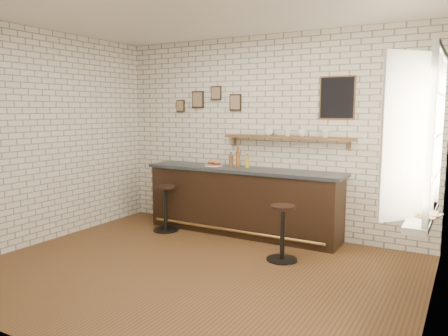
{
  "coord_description": "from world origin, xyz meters",
  "views": [
    {
      "loc": [
        2.75,
        -4.11,
        1.89
      ],
      "look_at": [
        -0.09,
        0.9,
        1.11
      ],
      "focal_mm": 35.0,
      "sensor_mm": 36.0,
      "label": 1
    }
  ],
  "objects_px": {
    "bitters_bottle_amber": "(238,159)",
    "book_upper": "(419,212)",
    "shelf_cup_b": "(288,133)",
    "bar_stool_right": "(282,231)",
    "ciabatta_sandwich": "(214,163)",
    "shelf_cup_a": "(269,132)",
    "bitters_bottle_white": "(237,160)",
    "bitters_bottle_brown": "(231,160)",
    "shelf_cup_c": "(302,133)",
    "condiment_bottle_yellow": "(247,162)",
    "book_lower": "(419,214)",
    "bar_counter": "(242,201)",
    "sandwich_plate": "(214,166)",
    "bar_stool_left": "(165,207)",
    "shelf_cup_d": "(326,134)"
  },
  "relations": [
    {
      "from": "sandwich_plate",
      "to": "shelf_cup_d",
      "type": "bearing_deg",
      "value": 6.56
    },
    {
      "from": "bitters_bottle_amber",
      "to": "shelf_cup_c",
      "type": "xyz_separation_m",
      "value": [
        1.0,
        0.08,
        0.42
      ]
    },
    {
      "from": "bar_counter",
      "to": "sandwich_plate",
      "type": "height_order",
      "value": "sandwich_plate"
    },
    {
      "from": "bar_stool_right",
      "to": "bitters_bottle_brown",
      "type": "bearing_deg",
      "value": 142.76
    },
    {
      "from": "shelf_cup_c",
      "to": "shelf_cup_d",
      "type": "relative_size",
      "value": 1.21
    },
    {
      "from": "bitters_bottle_amber",
      "to": "book_upper",
      "type": "bearing_deg",
      "value": -31.57
    },
    {
      "from": "bitters_bottle_white",
      "to": "shelf_cup_c",
      "type": "distance_m",
      "value": 1.1
    },
    {
      "from": "bar_stool_right",
      "to": "book_lower",
      "type": "xyz_separation_m",
      "value": [
        1.61,
        -0.73,
        0.56
      ]
    },
    {
      "from": "ciabatta_sandwich",
      "to": "book_lower",
      "type": "height_order",
      "value": "ciabatta_sandwich"
    },
    {
      "from": "shelf_cup_a",
      "to": "shelf_cup_b",
      "type": "relative_size",
      "value": 1.22
    },
    {
      "from": "bar_stool_left",
      "to": "bitters_bottle_white",
      "type": "bearing_deg",
      "value": 31.5
    },
    {
      "from": "sandwich_plate",
      "to": "shelf_cup_a",
      "type": "relative_size",
      "value": 2.17
    },
    {
      "from": "condiment_bottle_yellow",
      "to": "bar_stool_right",
      "type": "bearing_deg",
      "value": -44.4
    },
    {
      "from": "bitters_bottle_brown",
      "to": "bar_stool_left",
      "type": "xyz_separation_m",
      "value": [
        -0.84,
        -0.59,
        -0.71
      ]
    },
    {
      "from": "shelf_cup_a",
      "to": "condiment_bottle_yellow",
      "type": "bearing_deg",
      "value": -164.2
    },
    {
      "from": "bar_stool_right",
      "to": "ciabatta_sandwich",
      "type": "bearing_deg",
      "value": 150.63
    },
    {
      "from": "shelf_cup_b",
      "to": "book_upper",
      "type": "xyz_separation_m",
      "value": [
        1.97,
        -1.77,
        -0.59
      ]
    },
    {
      "from": "bar_stool_right",
      "to": "shelf_cup_c",
      "type": "height_order",
      "value": "shelf_cup_c"
    },
    {
      "from": "bar_stool_left",
      "to": "book_upper",
      "type": "xyz_separation_m",
      "value": [
        3.72,
        -1.1,
        0.58
      ]
    },
    {
      "from": "bitters_bottle_white",
      "to": "ciabatta_sandwich",
      "type": "bearing_deg",
      "value": -160.81
    },
    {
      "from": "shelf_cup_b",
      "to": "bitters_bottle_white",
      "type": "bearing_deg",
      "value": 117.11
    },
    {
      "from": "condiment_bottle_yellow",
      "to": "shelf_cup_d",
      "type": "height_order",
      "value": "shelf_cup_d"
    },
    {
      "from": "shelf_cup_a",
      "to": "book_lower",
      "type": "xyz_separation_m",
      "value": [
        2.27,
        -1.76,
        -0.61
      ]
    },
    {
      "from": "shelf_cup_a",
      "to": "shelf_cup_b",
      "type": "xyz_separation_m",
      "value": [
        0.3,
        0.0,
        -0.0
      ]
    },
    {
      "from": "bar_stool_right",
      "to": "bitters_bottle_amber",
      "type": "bearing_deg",
      "value": 139.9
    },
    {
      "from": "bitters_bottle_white",
      "to": "book_lower",
      "type": "xyz_separation_m",
      "value": [
        2.76,
        -1.69,
        -0.17
      ]
    },
    {
      "from": "bitters_bottle_white",
      "to": "shelf_cup_b",
      "type": "xyz_separation_m",
      "value": [
        0.79,
        0.08,
        0.44
      ]
    },
    {
      "from": "bitters_bottle_amber",
      "to": "bitters_bottle_white",
      "type": "bearing_deg",
      "value": -180.0
    },
    {
      "from": "bar_stool_left",
      "to": "shelf_cup_d",
      "type": "distance_m",
      "value": 2.67
    },
    {
      "from": "bitters_bottle_amber",
      "to": "shelf_cup_c",
      "type": "bearing_deg",
      "value": 4.41
    },
    {
      "from": "sandwich_plate",
      "to": "shelf_cup_a",
      "type": "bearing_deg",
      "value": 13.11
    },
    {
      "from": "bitters_bottle_brown",
      "to": "bar_stool_right",
      "type": "xyz_separation_m",
      "value": [
        1.26,
        -0.96,
        -0.72
      ]
    },
    {
      "from": "bar_stool_right",
      "to": "book_lower",
      "type": "bearing_deg",
      "value": -24.26
    },
    {
      "from": "shelf_cup_d",
      "to": "book_lower",
      "type": "bearing_deg",
      "value": -77.53
    },
    {
      "from": "bitters_bottle_white",
      "to": "shelf_cup_c",
      "type": "xyz_separation_m",
      "value": [
        1.0,
        0.08,
        0.44
      ]
    },
    {
      "from": "bar_counter",
      "to": "shelf_cup_a",
      "type": "xyz_separation_m",
      "value": [
        0.34,
        0.2,
        1.04
      ]
    },
    {
      "from": "bitters_bottle_white",
      "to": "bar_stool_left",
      "type": "xyz_separation_m",
      "value": [
        -0.96,
        -0.59,
        -0.73
      ]
    },
    {
      "from": "bar_counter",
      "to": "bar_stool_right",
      "type": "distance_m",
      "value": 1.31
    },
    {
      "from": "bar_stool_left",
      "to": "condiment_bottle_yellow",
      "type": "bearing_deg",
      "value": 27.52
    },
    {
      "from": "bitters_bottle_amber",
      "to": "book_upper",
      "type": "distance_m",
      "value": 3.23
    },
    {
      "from": "condiment_bottle_yellow",
      "to": "bitters_bottle_white",
      "type": "bearing_deg",
      "value": 180.0
    },
    {
      "from": "shelf_cup_b",
      "to": "shelf_cup_c",
      "type": "height_order",
      "value": "shelf_cup_c"
    },
    {
      "from": "bar_stool_right",
      "to": "shelf_cup_a",
      "type": "bearing_deg",
      "value": 122.5
    },
    {
      "from": "bitters_bottle_white",
      "to": "shelf_cup_d",
      "type": "relative_size",
      "value": 2.26
    },
    {
      "from": "bitters_bottle_amber",
      "to": "bar_stool_right",
      "type": "xyz_separation_m",
      "value": [
        1.14,
        -0.96,
        -0.75
      ]
    },
    {
      "from": "shelf_cup_a",
      "to": "book_upper",
      "type": "relative_size",
      "value": 0.6
    },
    {
      "from": "bitters_bottle_amber",
      "to": "book_lower",
      "type": "bearing_deg",
      "value": -31.51
    },
    {
      "from": "bitters_bottle_white",
      "to": "condiment_bottle_yellow",
      "type": "relative_size",
      "value": 1.21
    },
    {
      "from": "bar_stool_right",
      "to": "book_lower",
      "type": "height_order",
      "value": "book_lower"
    },
    {
      "from": "bitters_bottle_white",
      "to": "shelf_cup_a",
      "type": "bearing_deg",
      "value": 8.93
    }
  ]
}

